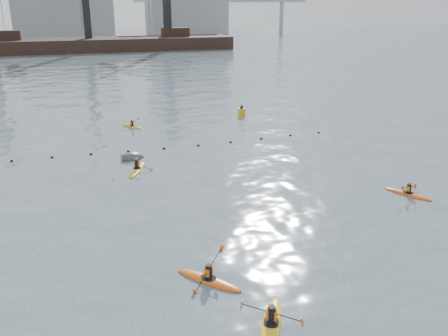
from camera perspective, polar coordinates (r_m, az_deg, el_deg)
The scene contains 11 objects.
ground at distance 20.73m, azimuth 2.75°, elevation -15.48°, with size 400.00×400.00×0.00m, color #3B4A56.
float_line at distance 40.54m, azimuth -9.37°, elevation 2.22°, with size 33.24×0.73×0.24m.
barge_pier at distance 126.34m, azimuth -16.02°, elevation 14.21°, with size 72.00×19.30×29.50m.
skyline at distance 166.32m, azimuth -16.18°, elevation 17.84°, with size 141.00×28.00×22.00m.
kayaker_0 at distance 21.78m, azimuth -1.86°, elevation -13.22°, with size 2.69×3.03×1.40m.
kayaker_1 at distance 19.30m, azimuth 5.71°, elevation -18.17°, with size 2.47×3.51×1.18m.
kayaker_3 at distance 35.66m, azimuth -10.41°, elevation -0.12°, with size 2.35×3.54×1.46m.
kayaker_4 at distance 32.94m, azimuth 21.28°, elevation -2.87°, with size 2.04×3.10×1.07m.
kayaker_5 at distance 48.19m, azimuth -10.99°, elevation 4.95°, with size 2.00×2.68×0.96m.
mooring_buoy at distance 38.47m, azimuth -10.87°, elevation 1.14°, with size 2.07×1.22×1.03m, color #37393C.
nav_buoy at distance 52.04m, azimuth 2.14°, elevation 6.77°, with size 0.79×0.79×1.45m.
Camera 1 is at (-6.24, -15.81, 11.86)m, focal length 38.00 mm.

